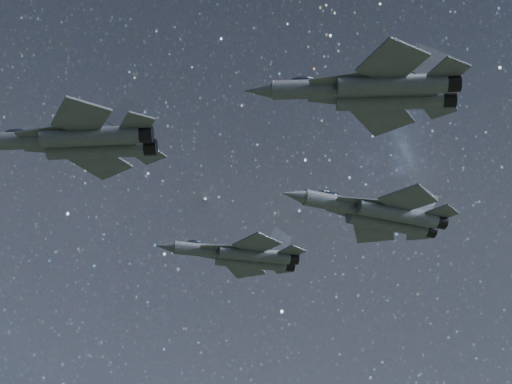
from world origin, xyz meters
name	(u,v)px	position (x,y,z in m)	size (l,w,h in m)	color
jet_lead	(78,141)	(-19.46, -5.34, 143.63)	(20.03, 13.30, 5.10)	#393E48
jet_left	(241,255)	(2.13, 11.63, 142.32)	(18.23, 12.80, 4.60)	#393E48
jet_right	(372,90)	(4.16, -22.03, 142.85)	(19.42, 12.96, 4.92)	#393E48
jet_slot	(379,213)	(13.21, -3.85, 141.74)	(19.62, 13.89, 4.98)	#393E48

